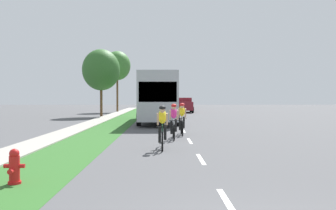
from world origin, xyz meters
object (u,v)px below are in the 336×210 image
at_px(cyclist_trailing, 174,121).
at_px(pickup_red, 177,104).
at_px(cyclist_lead, 162,127).
at_px(street_tree_far, 117,66).
at_px(bus_silver, 159,96).
at_px(suv_maroon, 184,105).
at_px(fire_hydrant_red, 14,167).
at_px(cyclist_distant, 182,118).
at_px(street_tree_near, 101,70).

bearing_deg(cyclist_trailing, pickup_red, 87.30).
distance_m(cyclist_lead, cyclist_trailing, 2.97).
distance_m(cyclist_lead, street_tree_far, 31.79).
relative_size(bus_silver, pickup_red, 2.27).
relative_size(cyclist_lead, bus_silver, 0.15).
bearing_deg(street_tree_far, cyclist_trailing, -77.60).
bearing_deg(suv_maroon, fire_hydrant_red, -99.50).
bearing_deg(pickup_red, cyclist_lead, -93.20).
relative_size(fire_hydrant_red, cyclist_distant, 0.44).
relative_size(cyclist_trailing, street_tree_near, 0.27).
xyz_separation_m(fire_hydrant_red, pickup_red, (5.48, 45.90, 0.46)).
distance_m(cyclist_lead, street_tree_near, 21.92).
bearing_deg(cyclist_lead, suv_maroon, 85.02).
bearing_deg(cyclist_lead, fire_hydrant_red, -122.91).
height_order(cyclist_lead, street_tree_near, street_tree_near).
xyz_separation_m(cyclist_lead, street_tree_near, (-5.87, 20.80, 3.64)).
bearing_deg(street_tree_far, bus_silver, -72.58).
height_order(suv_maroon, street_tree_near, street_tree_near).
height_order(bus_silver, street_tree_near, street_tree_near).
bearing_deg(suv_maroon, pickup_red, 91.39).
relative_size(cyclist_lead, cyclist_distant, 1.00).
bearing_deg(pickup_red, cyclist_distant, -92.10).
bearing_deg(cyclist_distant, pickup_red, 87.90).
bearing_deg(cyclist_lead, street_tree_near, 105.76).
relative_size(cyclist_distant, street_tree_far, 0.23).
bearing_deg(street_tree_near, cyclist_lead, -74.24).
distance_m(fire_hydrant_red, cyclist_distant, 10.48).
relative_size(suv_maroon, street_tree_far, 0.62).
height_order(bus_silver, suv_maroon, bus_silver).
xyz_separation_m(cyclist_lead, cyclist_distant, (0.96, 4.69, 0.00)).
xyz_separation_m(suv_maroon, pickup_red, (-0.28, 11.49, -0.12)).
bearing_deg(street_tree_near, cyclist_trailing, -70.39).
bearing_deg(street_tree_far, cyclist_distant, -75.84).
xyz_separation_m(bus_silver, suv_maroon, (2.85, 15.71, -1.03)).
xyz_separation_m(street_tree_near, street_tree_far, (0.22, 10.09, 1.30)).
distance_m(cyclist_lead, suv_maroon, 29.60).
distance_m(suv_maroon, street_tree_near, 12.61).
bearing_deg(fire_hydrant_red, street_tree_far, 93.94).
distance_m(fire_hydrant_red, bus_silver, 18.99).
relative_size(cyclist_distant, pickup_red, 0.34).
bearing_deg(suv_maroon, bus_silver, -100.30).
bearing_deg(street_tree_far, fire_hydrant_red, -86.06).
relative_size(cyclist_distant, suv_maroon, 0.37).
distance_m(suv_maroon, pickup_red, 11.49).
relative_size(suv_maroon, street_tree_near, 0.73).
relative_size(bus_silver, street_tree_far, 1.53).
bearing_deg(fire_hydrant_red, street_tree_near, 95.95).
xyz_separation_m(cyclist_lead, suv_maroon, (2.57, 29.49, 0.14)).
bearing_deg(bus_silver, cyclist_distant, -82.21).
relative_size(fire_hydrant_red, pickup_red, 0.15).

